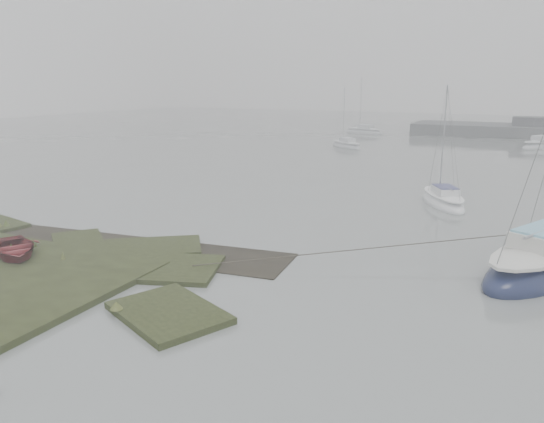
{
  "coord_description": "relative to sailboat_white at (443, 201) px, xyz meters",
  "views": [
    {
      "loc": [
        9.5,
        -12.33,
        6.79
      ],
      "look_at": [
        0.84,
        5.96,
        1.8
      ],
      "focal_mm": 35.0,
      "sensor_mm": 36.0,
      "label": 1
    }
  ],
  "objects": [
    {
      "name": "dinghy",
      "position": [
        -13.58,
        -17.14,
        0.32
      ],
      "size": [
        3.75,
        3.48,
        0.63
      ],
      "primitive_type": "imported",
      "rotation": [
        0.0,
        0.0,
        1.01
      ],
      "color": "maroon",
      "rests_on": "marsh_bank"
    },
    {
      "name": "sailboat_white",
      "position": [
        0.0,
        0.0,
        0.0
      ],
      "size": [
        3.83,
        5.24,
        7.13
      ],
      "rotation": [
        0.0,
        0.0,
        0.49
      ],
      "color": "white",
      "rests_on": "ground"
    },
    {
      "name": "sailboat_far_a",
      "position": [
        -13.03,
        23.17,
        -0.01
      ],
      "size": [
        4.66,
        4.22,
        6.7
      ],
      "rotation": [
        0.0,
        0.0,
        0.88
      ],
      "color": "#AAADB4",
      "rests_on": "ground"
    },
    {
      "name": "sailboat_far_c",
      "position": [
        -15.5,
        38.84,
        0.02
      ],
      "size": [
        5.83,
        3.54,
        7.82
      ],
      "rotation": [
        0.0,
        0.0,
        1.24
      ],
      "color": "silver",
      "rests_on": "ground"
    },
    {
      "name": "ground",
      "position": [
        -5.75,
        11.86,
        -0.22
      ],
      "size": [
        160.0,
        160.0,
        0.0
      ],
      "primitive_type": "plane",
      "color": "slate",
      "rests_on": "ground"
    },
    {
      "name": "sailboat_far_b",
      "position": [
        5.72,
        31.35,
        0.05
      ],
      "size": [
        5.34,
        6.06,
        8.63
      ],
      "rotation": [
        0.0,
        0.0,
        -0.66
      ],
      "color": "#B2B6BB",
      "rests_on": "ground"
    }
  ]
}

